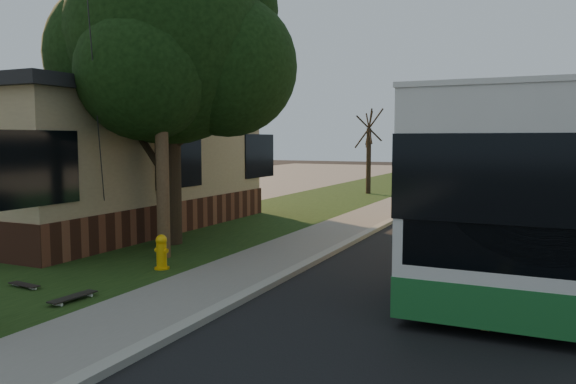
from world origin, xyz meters
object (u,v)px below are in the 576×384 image
(bare_tree_near, at_px, (369,153))
(transit_bus, at_px, (519,176))
(utility_pole, at_px, (160,58))
(fire_hydrant, at_px, (162,252))
(leafy_tree, at_px, (172,48))
(distant_car, at_px, (488,174))
(skateboard_spare, at_px, (24,285))
(dumpster, at_px, (154,198))
(skateboard_main, at_px, (73,297))
(bare_tree_far, at_px, (426,151))
(traffic_signal, at_px, (485,135))

(bare_tree_near, bearing_deg, transit_bus, -59.38)
(utility_pole, bearing_deg, bare_tree_near, 90.66)
(fire_hydrant, height_order, utility_pole, utility_pole)
(leafy_tree, relative_size, bare_tree_near, 1.81)
(distant_car, bearing_deg, utility_pole, -98.58)
(skateboard_spare, bearing_deg, dumpster, 115.55)
(fire_hydrant, xyz_separation_m, dumpster, (-6.02, 7.40, 0.20))
(bare_tree_near, bearing_deg, leafy_tree, -92.50)
(fire_hydrant, xyz_separation_m, transit_bus, (6.72, 5.12, 1.50))
(transit_bus, distance_m, skateboard_main, 10.30)
(bare_tree_far, relative_size, traffic_signal, 0.73)
(utility_pole, bearing_deg, transit_bus, 29.08)
(utility_pole, distance_m, dumpster, 9.24)
(dumpster, relative_size, distant_car, 0.34)
(bare_tree_near, height_order, skateboard_main, bare_tree_near)
(transit_bus, bearing_deg, bare_tree_near, 120.62)
(skateboard_spare, bearing_deg, bare_tree_near, 88.65)
(bare_tree_near, xyz_separation_m, dumpster, (-5.12, -10.60, -1.52))
(utility_pole, height_order, transit_bus, utility_pole)
(fire_hydrant, relative_size, skateboard_main, 0.81)
(utility_pole, bearing_deg, distant_car, 79.22)
(fire_hydrant, bearing_deg, skateboard_spare, -121.01)
(utility_pole, distance_m, transit_bus, 8.92)
(leafy_tree, distance_m, distant_car, 24.65)
(leafy_tree, bearing_deg, distant_car, 76.48)
(distant_car, bearing_deg, skateboard_spare, -98.67)
(fire_hydrant, bearing_deg, skateboard_main, -87.76)
(utility_pole, bearing_deg, skateboard_spare, -101.59)
(utility_pole, xyz_separation_m, transit_bus, (7.43, 4.13, -2.70))
(bare_tree_near, distance_m, traffic_signal, 16.52)
(bare_tree_far, xyz_separation_m, dumpster, (-5.62, -22.60, -1.37))
(leafy_tree, xyz_separation_m, bare_tree_near, (0.67, 15.35, -3.02))
(dumpster, bearing_deg, transit_bus, -10.15)
(traffic_signal, bearing_deg, transit_bus, -82.85)
(leafy_tree, height_order, bare_tree_near, leafy_tree)
(leafy_tree, distance_m, bare_tree_far, 27.56)
(utility_pole, height_order, bare_tree_far, utility_pole)
(bare_tree_near, bearing_deg, skateboard_spare, -91.35)
(skateboard_main, bearing_deg, skateboard_spare, 170.02)
(fire_hydrant, distance_m, traffic_signal, 34.25)
(fire_hydrant, bearing_deg, distant_car, 81.12)
(leafy_tree, height_order, skateboard_main, leafy_tree)
(skateboard_main, bearing_deg, distant_car, 82.09)
(traffic_signal, bearing_deg, dumpster, -108.92)
(bare_tree_near, relative_size, skateboard_spare, 5.87)
(utility_pole, relative_size, skateboard_main, 9.97)
(utility_pole, distance_m, distant_car, 25.98)
(distant_car, bearing_deg, skateboard_main, -95.71)
(leafy_tree, relative_size, bare_tree_far, 1.94)
(dumpster, bearing_deg, bare_tree_far, 76.04)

